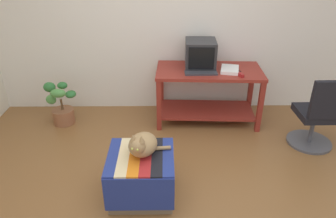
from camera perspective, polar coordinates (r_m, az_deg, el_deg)
ground_plane at (r=3.07m, az=0.30°, el=-16.69°), size 14.00×14.00×0.00m
back_wall at (r=4.33m, az=-0.11°, el=16.39°), size 8.00×0.10×2.60m
desk at (r=4.18m, az=7.27°, el=4.16°), size 1.37×0.73×0.73m
tv_monitor at (r=4.11m, az=5.89°, el=9.82°), size 0.40×0.43×0.35m
keyboard at (r=3.94m, az=5.98°, el=6.54°), size 0.40×0.16×0.02m
book at (r=4.07m, az=11.13°, el=7.02°), size 0.27×0.33×0.04m
ottoman_with_blanket at (r=3.03m, az=-4.85°, el=-11.88°), size 0.60×0.60×0.45m
cat at (r=2.85m, az=-4.67°, el=-6.46°), size 0.42×0.37×0.27m
potted_plant at (r=4.39m, az=-18.72°, el=0.35°), size 0.42×0.33×0.56m
office_chair at (r=4.00m, az=25.44°, el=-1.38°), size 0.52×0.52×0.89m
stapler at (r=3.93m, az=12.97°, el=6.05°), size 0.08×0.12×0.04m
pen at (r=4.13m, az=12.42°, el=6.94°), size 0.08×0.13×0.01m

